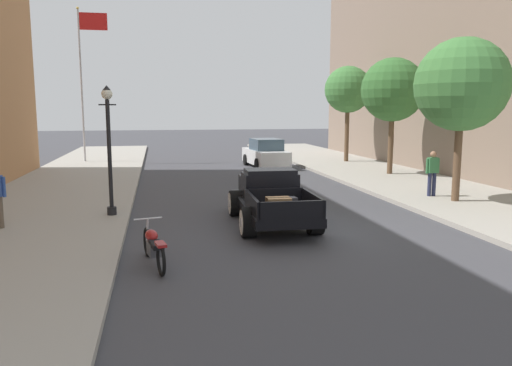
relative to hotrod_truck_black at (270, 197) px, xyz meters
name	(u,v)px	position (x,y,z in m)	size (l,w,h in m)	color
ground_plane	(293,231)	(0.41, -1.10, -0.75)	(140.00, 140.00, 0.00)	#3D3D42
sidewalk_left	(10,241)	(-6.84, -1.10, -0.68)	(5.50, 64.00, 0.15)	#9E998E
hotrod_truck_black	(270,197)	(0.00, 0.00, 0.00)	(2.29, 4.99, 1.58)	black
motorcycle_parked	(154,246)	(-3.34, -3.52, -0.31)	(0.69, 2.09, 0.93)	black
car_background_white	(266,154)	(2.90, 13.91, 0.01)	(2.10, 4.41, 1.65)	silver
pedestrian_sidewalk_right	(432,171)	(6.64, 2.44, 0.33)	(0.53, 0.22, 1.65)	#232847
street_lamp_near	(109,141)	(-4.61, 1.31, 1.63)	(0.50, 0.32, 3.85)	black
flagpole	(85,68)	(-7.37, 18.00, 5.02)	(1.74, 0.16, 9.16)	#B2B2B7
street_tree_nearest	(462,85)	(6.93, 1.40, 3.36)	(3.15, 3.15, 5.56)	brown
street_tree_second	(393,90)	(8.08, 8.75, 3.48)	(3.08, 3.08, 5.64)	brown
street_tree_third	(348,90)	(8.19, 14.87, 3.72)	(2.81, 2.81, 5.76)	brown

